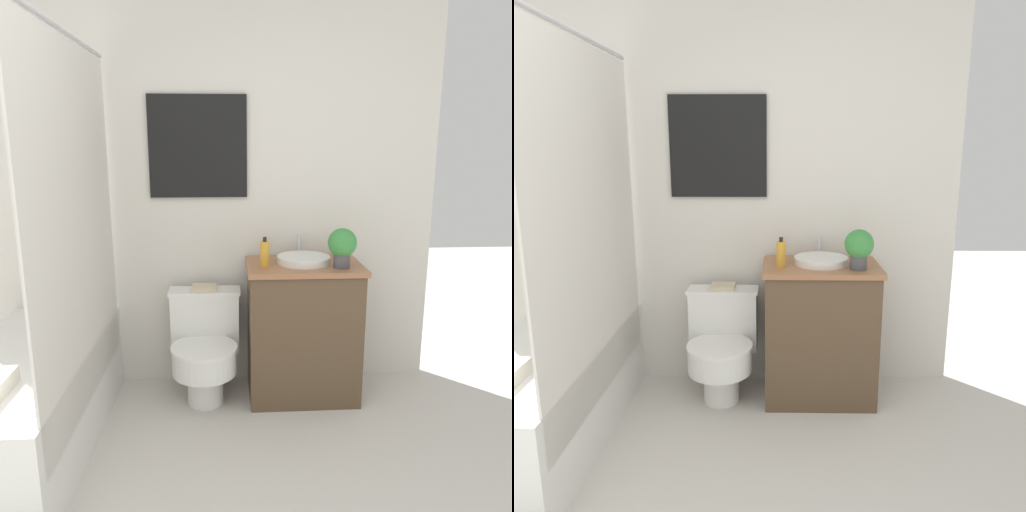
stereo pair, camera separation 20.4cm
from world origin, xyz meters
The scene contains 8 objects.
wall_back centered at (0.00, 2.12, 1.26)m, with size 3.09×0.07×2.50m.
shower_area centered at (-0.71, 1.38, 0.30)m, with size 0.63×1.43×1.98m.
toilet centered at (0.13, 1.85, 0.33)m, with size 0.43×0.50×0.64m.
vanity centered at (0.71, 1.86, 0.41)m, with size 0.67×0.45×0.82m.
sink centered at (0.71, 1.88, 0.84)m, with size 0.31×0.35×0.13m.
soap_bottle centered at (0.48, 1.81, 0.90)m, with size 0.05×0.05×0.17m.
potted_plant centered at (0.90, 1.76, 0.95)m, with size 0.16×0.16×0.22m.
book_on_tank centered at (0.13, 1.97, 0.65)m, with size 0.15×0.13×0.02m.
Camera 1 is at (0.26, -0.92, 1.52)m, focal length 35.00 mm.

